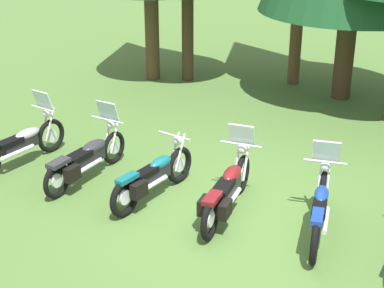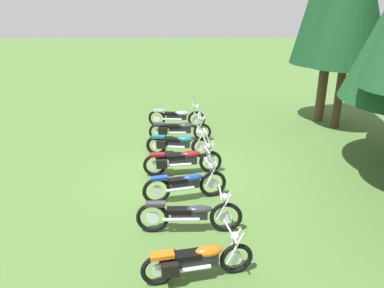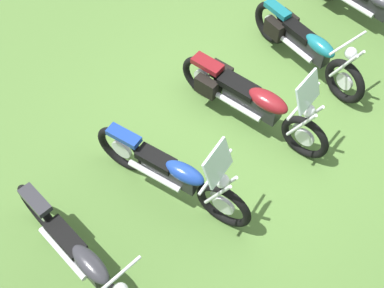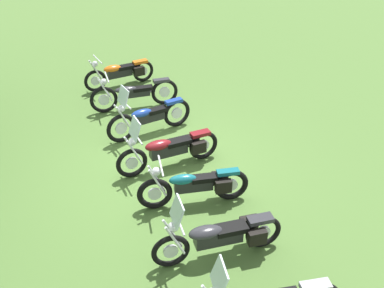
# 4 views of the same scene
# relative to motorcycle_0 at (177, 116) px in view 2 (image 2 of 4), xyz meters

# --- Properties ---
(ground_plane) EXTENTS (80.00, 80.00, 0.00)m
(ground_plane) POSITION_rel_motorcycle_0_xyz_m (4.45, 0.32, -0.47)
(ground_plane) COLOR #4C7033
(motorcycle_0) EXTENTS (0.63, 2.33, 1.36)m
(motorcycle_0) POSITION_rel_motorcycle_0_xyz_m (0.00, 0.00, 0.00)
(motorcycle_0) COLOR black
(motorcycle_0) RESTS_ON ground_plane
(motorcycle_1) EXTENTS (0.73, 2.31, 1.34)m
(motorcycle_1) POSITION_rel_motorcycle_0_xyz_m (1.52, 0.10, -0.01)
(motorcycle_1) COLOR black
(motorcycle_1) RESTS_ON ground_plane
(motorcycle_2) EXTENTS (0.70, 2.21, 1.00)m
(motorcycle_2) POSITION_rel_motorcycle_0_xyz_m (2.99, 0.07, -0.03)
(motorcycle_2) COLOR black
(motorcycle_2) RESTS_ON ground_plane
(motorcycle_3) EXTENTS (0.81, 2.37, 1.36)m
(motorcycle_3) POSITION_rel_motorcycle_0_xyz_m (4.36, 0.23, 0.01)
(motorcycle_3) COLOR black
(motorcycle_3) RESTS_ON ground_plane
(motorcycle_4) EXTENTS (0.80, 2.21, 1.38)m
(motorcycle_4) POSITION_rel_motorcycle_0_xyz_m (5.91, 0.36, 0.01)
(motorcycle_4) COLOR black
(motorcycle_4) RESTS_ON ground_plane
(motorcycle_5) EXTENTS (0.70, 2.40, 1.02)m
(motorcycle_5) POSITION_rel_motorcycle_0_xyz_m (7.36, 0.44, -0.01)
(motorcycle_5) COLOR black
(motorcycle_5) RESTS_ON ground_plane
(motorcycle_6) EXTENTS (0.87, 2.14, 0.98)m
(motorcycle_6) POSITION_rel_motorcycle_0_xyz_m (8.91, 0.54, -0.02)
(motorcycle_6) COLOR black
(motorcycle_6) RESTS_ON ground_plane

